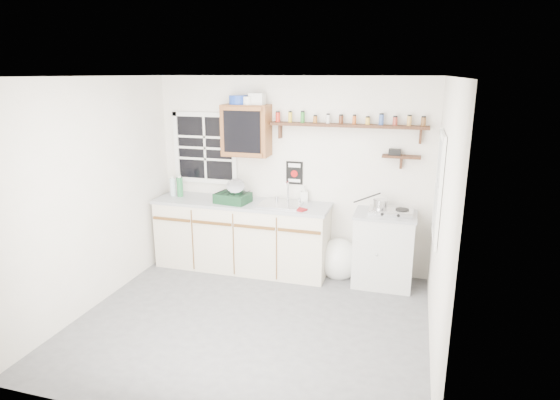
# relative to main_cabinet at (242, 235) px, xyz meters

# --- Properties ---
(room) EXTENTS (3.64, 3.24, 2.54)m
(room) POSITION_rel_main_cabinet_xyz_m (0.58, -1.30, 0.79)
(room) COLOR #505052
(room) RESTS_ON ground
(main_cabinet) EXTENTS (2.31, 0.63, 0.92)m
(main_cabinet) POSITION_rel_main_cabinet_xyz_m (0.00, 0.00, 0.00)
(main_cabinet) COLOR beige
(main_cabinet) RESTS_ON floor
(right_cabinet) EXTENTS (0.73, 0.57, 0.91)m
(right_cabinet) POSITION_rel_main_cabinet_xyz_m (1.83, 0.03, -0.01)
(right_cabinet) COLOR beige
(right_cabinet) RESTS_ON floor
(sink) EXTENTS (0.52, 0.44, 0.29)m
(sink) POSITION_rel_main_cabinet_xyz_m (0.54, 0.01, 0.47)
(sink) COLOR #B3B3B8
(sink) RESTS_ON main_cabinet
(upper_cabinet) EXTENTS (0.60, 0.32, 0.65)m
(upper_cabinet) POSITION_rel_main_cabinet_xyz_m (0.03, 0.14, 1.36)
(upper_cabinet) COLOR #5B3116
(upper_cabinet) RESTS_ON wall_back
(upper_cabinet_clutter) EXTENTS (0.46, 0.24, 0.14)m
(upper_cabinet_clutter) POSITION_rel_main_cabinet_xyz_m (0.04, 0.14, 1.75)
(upper_cabinet_clutter) COLOR #173596
(upper_cabinet_clutter) RESTS_ON upper_cabinet
(spice_shelf) EXTENTS (1.91, 0.18, 0.35)m
(spice_shelf) POSITION_rel_main_cabinet_xyz_m (1.31, 0.21, 1.47)
(spice_shelf) COLOR black
(spice_shelf) RESTS_ON wall_back
(secondary_shelf) EXTENTS (0.45, 0.16, 0.24)m
(secondary_shelf) POSITION_rel_main_cabinet_xyz_m (1.94, 0.22, 1.12)
(secondary_shelf) COLOR black
(secondary_shelf) RESTS_ON wall_back
(warning_sign) EXTENTS (0.22, 0.02, 0.30)m
(warning_sign) POSITION_rel_main_cabinet_xyz_m (0.63, 0.29, 0.82)
(warning_sign) COLOR black
(warning_sign) RESTS_ON wall_back
(window_back) EXTENTS (0.93, 0.03, 0.98)m
(window_back) POSITION_rel_main_cabinet_xyz_m (-0.62, 0.29, 1.09)
(window_back) COLOR black
(window_back) RESTS_ON wall_back
(window_right) EXTENTS (0.03, 0.78, 1.08)m
(window_right) POSITION_rel_main_cabinet_xyz_m (2.37, -0.75, 0.99)
(window_right) COLOR black
(window_right) RESTS_ON wall_back
(water_bottles) EXTENTS (0.19, 0.08, 0.29)m
(water_bottles) POSITION_rel_main_cabinet_xyz_m (-0.94, 0.03, 0.59)
(water_bottles) COLOR #AEC4CC
(water_bottles) RESTS_ON main_cabinet
(dish_rack) EXTENTS (0.46, 0.37, 0.31)m
(dish_rack) POSITION_rel_main_cabinet_xyz_m (-0.07, -0.07, 0.56)
(dish_rack) COLOR #10321B
(dish_rack) RESTS_ON main_cabinet
(soap_bottle) EXTENTS (0.11, 0.11, 0.21)m
(soap_bottle) POSITION_rel_main_cabinet_xyz_m (0.79, 0.22, 0.56)
(soap_bottle) COLOR silver
(soap_bottle) RESTS_ON main_cabinet
(rag) EXTENTS (0.18, 0.17, 0.02)m
(rag) POSITION_rel_main_cabinet_xyz_m (0.83, -0.17, 0.47)
(rag) COLOR maroon
(rag) RESTS_ON main_cabinet
(hotplate) EXTENTS (0.52, 0.29, 0.08)m
(hotplate) POSITION_rel_main_cabinet_xyz_m (1.89, 0.01, 0.48)
(hotplate) COLOR #B3B3B8
(hotplate) RESTS_ON right_cabinet
(saucepan) EXTENTS (0.42, 0.20, 0.18)m
(saucepan) POSITION_rel_main_cabinet_xyz_m (1.76, 0.01, 0.57)
(saucepan) COLOR #B3B3B8
(saucepan) RESTS_ON hotplate
(trash_bag) EXTENTS (0.47, 0.43, 0.54)m
(trash_bag) POSITION_rel_main_cabinet_xyz_m (1.28, 0.10, -0.23)
(trash_bag) COLOR silver
(trash_bag) RESTS_ON floor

